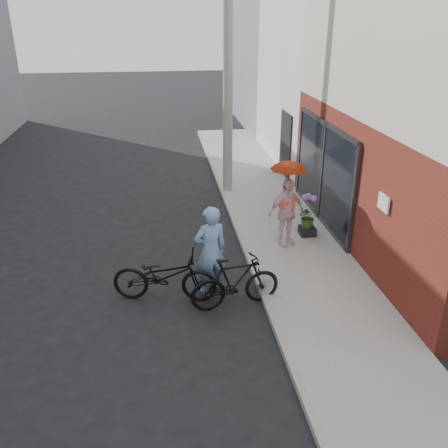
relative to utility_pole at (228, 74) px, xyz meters
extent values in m
plane|color=black|center=(-1.10, -6.00, -3.50)|extent=(80.00, 80.00, 0.00)
cube|color=gray|center=(1.00, -4.00, -3.44)|extent=(2.20, 24.00, 0.12)
cube|color=#9E9E99|center=(-0.16, -4.00, -3.44)|extent=(0.12, 24.00, 0.12)
cube|color=black|center=(2.06, -2.50, -2.14)|extent=(0.06, 3.80, 2.40)
cube|color=white|center=(2.06, -5.80, -1.68)|extent=(0.04, 0.40, 0.30)
cube|color=white|center=(6.10, 3.00, 0.00)|extent=(8.00, 6.00, 7.00)
cube|color=gray|center=(6.10, 10.00, 0.00)|extent=(8.00, 8.00, 7.00)
cylinder|color=#9E9E99|center=(0.00, 0.00, 0.00)|extent=(0.28, 0.28, 7.00)
imported|color=#759DD0|center=(-1.13, -5.49, -2.60)|extent=(0.75, 0.59, 1.80)
imported|color=black|center=(-2.02, -5.65, -2.98)|extent=(2.07, 1.06, 1.04)
imported|color=black|center=(-0.74, -6.06, -2.99)|extent=(1.76, 0.76, 1.03)
imported|color=#FFD5DD|center=(0.77, -3.86, -2.59)|extent=(1.00, 0.68, 1.58)
imported|color=#BF3D16|center=(0.77, -3.86, -1.46)|extent=(0.77, 0.77, 0.68)
cube|color=black|center=(1.44, -3.45, -3.28)|extent=(0.37, 0.37, 0.19)
imported|color=#315A24|center=(1.44, -3.45, -2.92)|extent=(0.48, 0.42, 0.54)
camera|label=1|loc=(-1.98, -13.45, 1.51)|focal=38.00mm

